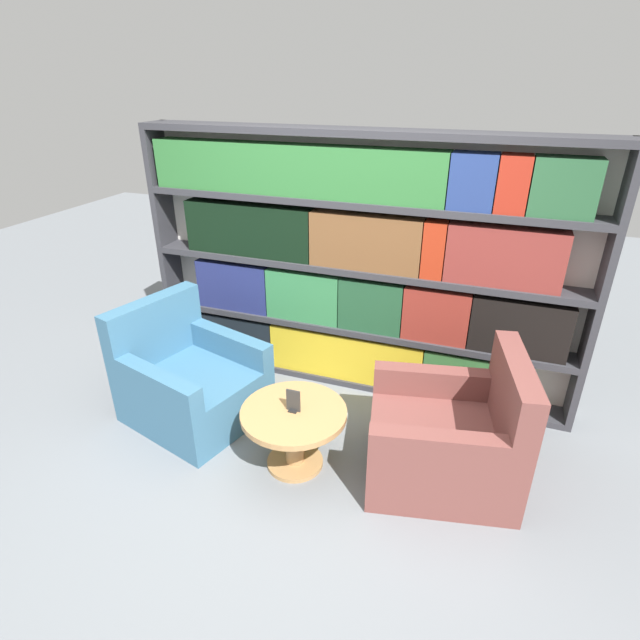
# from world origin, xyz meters

# --- Properties ---
(ground_plane) EXTENTS (14.00, 14.00, 0.00)m
(ground_plane) POSITION_xyz_m (0.00, 0.00, 0.00)
(ground_plane) COLOR slate
(bookshelf) EXTENTS (3.48, 0.30, 2.05)m
(bookshelf) POSITION_xyz_m (-0.02, 1.42, 1.01)
(bookshelf) COLOR silver
(bookshelf) RESTS_ON ground_plane
(armchair_left) EXTENTS (1.10, 1.03, 0.89)m
(armchair_left) POSITION_xyz_m (-1.03, 0.52, 0.29)
(armchair_left) COLOR #386684
(armchair_left) RESTS_ON ground_plane
(armchair_right) EXTENTS (1.05, 0.98, 0.89)m
(armchair_right) POSITION_xyz_m (0.91, 0.51, 0.29)
(armchair_right) COLOR brown
(armchair_right) RESTS_ON ground_plane
(coffee_table) EXTENTS (0.69, 0.69, 0.44)m
(coffee_table) POSITION_xyz_m (-0.06, 0.26, 0.32)
(coffee_table) COLOR #AD7F4C
(coffee_table) RESTS_ON ground_plane
(table_sign) EXTENTS (0.09, 0.06, 0.15)m
(table_sign) POSITION_xyz_m (-0.06, 0.26, 0.51)
(table_sign) COLOR black
(table_sign) RESTS_ON coffee_table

